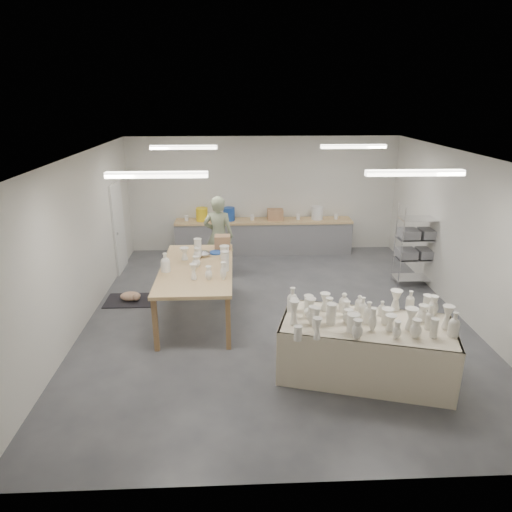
{
  "coord_description": "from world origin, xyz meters",
  "views": [
    {
      "loc": [
        -0.73,
        -7.82,
        3.97
      ],
      "look_at": [
        -0.35,
        0.44,
        1.05
      ],
      "focal_mm": 32.0,
      "sensor_mm": 36.0,
      "label": 1
    }
  ],
  "objects_px": {
    "red_stool": "(220,260)",
    "work_table": "(199,266)",
    "potter": "(219,236)",
    "drying_table": "(365,346)"
  },
  "relations": [
    {
      "from": "work_table",
      "to": "drying_table",
      "type": "bearing_deg",
      "value": -40.41
    },
    {
      "from": "potter",
      "to": "red_stool",
      "type": "distance_m",
      "value": 0.73
    },
    {
      "from": "red_stool",
      "to": "work_table",
      "type": "bearing_deg",
      "value": -97.38
    },
    {
      "from": "work_table",
      "to": "potter",
      "type": "relative_size",
      "value": 1.41
    },
    {
      "from": "potter",
      "to": "red_stool",
      "type": "relative_size",
      "value": 4.87
    },
    {
      "from": "work_table",
      "to": "potter",
      "type": "xyz_separation_m",
      "value": [
        0.29,
        1.99,
        -0.04
      ]
    },
    {
      "from": "potter",
      "to": "work_table",
      "type": "bearing_deg",
      "value": 91.68
    },
    {
      "from": "potter",
      "to": "red_stool",
      "type": "bearing_deg",
      "value": -79.95
    },
    {
      "from": "drying_table",
      "to": "work_table",
      "type": "xyz_separation_m",
      "value": [
        -2.56,
        2.17,
        0.5
      ]
    },
    {
      "from": "red_stool",
      "to": "drying_table",
      "type": "bearing_deg",
      "value": -62.85
    }
  ]
}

